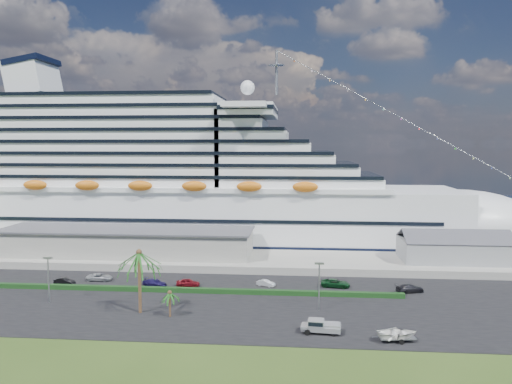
# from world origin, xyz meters

# --- Properties ---
(ground) EXTENTS (420.00, 420.00, 0.00)m
(ground) POSITION_xyz_m (0.00, 0.00, 0.00)
(ground) COLOR #2D4517
(ground) RESTS_ON ground
(asphalt_lot) EXTENTS (140.00, 38.00, 0.12)m
(asphalt_lot) POSITION_xyz_m (0.00, 11.00, 0.06)
(asphalt_lot) COLOR black
(asphalt_lot) RESTS_ON ground
(wharf) EXTENTS (240.00, 20.00, 1.80)m
(wharf) POSITION_xyz_m (0.00, 40.00, 0.90)
(wharf) COLOR gray
(wharf) RESTS_ON ground
(water) EXTENTS (420.00, 160.00, 0.02)m
(water) POSITION_xyz_m (0.00, 130.00, 0.01)
(water) COLOR black
(water) RESTS_ON ground
(cruise_ship) EXTENTS (191.00, 38.00, 54.00)m
(cruise_ship) POSITION_xyz_m (-21.53, 64.00, 16.69)
(cruise_ship) COLOR silver
(cruise_ship) RESTS_ON ground
(terminal_building) EXTENTS (61.00, 15.00, 6.30)m
(terminal_building) POSITION_xyz_m (-25.00, 40.00, 5.01)
(terminal_building) COLOR gray
(terminal_building) RESTS_ON wharf
(port_shed) EXTENTS (24.00, 12.31, 7.37)m
(port_shed) POSITION_xyz_m (52.00, 40.00, 4.40)
(port_shed) COLOR gray
(port_shed) RESTS_ON wharf
(hedge) EXTENTS (88.00, 1.10, 0.90)m
(hedge) POSITION_xyz_m (-8.00, 16.00, 0.57)
(hedge) COLOR black
(hedge) RESTS_ON asphalt_lot
(lamp_post_left) EXTENTS (1.60, 0.35, 8.27)m
(lamp_post_left) POSITION_xyz_m (-28.00, 8.00, 5.34)
(lamp_post_left) COLOR gray
(lamp_post_left) RESTS_ON asphalt_lot
(lamp_post_right) EXTENTS (1.60, 0.35, 8.27)m
(lamp_post_right) POSITION_xyz_m (20.00, 8.00, 5.34)
(lamp_post_right) COLOR gray
(lamp_post_right) RESTS_ON asphalt_lot
(palm_tall) EXTENTS (8.82, 8.82, 11.13)m
(palm_tall) POSITION_xyz_m (-10.00, 4.00, 9.20)
(palm_tall) COLOR #47301E
(palm_tall) RESTS_ON ground
(palm_short) EXTENTS (3.53, 3.53, 4.56)m
(palm_short) POSITION_xyz_m (-4.50, 2.50, 3.67)
(palm_short) COLOR #47301E
(palm_short) RESTS_ON ground
(parked_car_1) EXTENTS (4.46, 2.31, 1.40)m
(parked_car_1) POSITION_xyz_m (-30.50, 19.01, 0.82)
(parked_car_1) COLOR black
(parked_car_1) RESTS_ON asphalt_lot
(parked_car_2) EXTENTS (5.31, 2.58, 1.45)m
(parked_car_2) POSITION_xyz_m (-24.72, 22.62, 0.85)
(parked_car_2) COLOR #9D9FA5
(parked_car_2) RESTS_ON asphalt_lot
(parked_car_3) EXTENTS (5.46, 3.48, 1.47)m
(parked_car_3) POSITION_xyz_m (-12.05, 19.47, 0.86)
(parked_car_3) COLOR #1D164E
(parked_car_3) RESTS_ON asphalt_lot
(parked_car_4) EXTENTS (4.67, 2.00, 1.57)m
(parked_car_4) POSITION_xyz_m (-5.42, 20.01, 0.91)
(parked_car_4) COLOR maroon
(parked_car_4) RESTS_ON asphalt_lot
(parked_car_5) EXTENTS (3.95, 2.68, 1.23)m
(parked_car_5) POSITION_xyz_m (10.01, 21.52, 0.74)
(parked_car_5) COLOR silver
(parked_car_5) RESTS_ON asphalt_lot
(parked_car_6) EXTENTS (5.99, 3.36, 1.58)m
(parked_car_6) POSITION_xyz_m (23.82, 22.06, 0.91)
(parked_car_6) COLOR #0E3919
(parked_car_6) RESTS_ON asphalt_lot
(parked_car_7) EXTENTS (5.88, 3.91, 1.58)m
(parked_car_7) POSITION_xyz_m (37.70, 19.68, 0.91)
(parked_car_7) COLOR black
(parked_car_7) RESTS_ON asphalt_lot
(pickup_truck) EXTENTS (6.09, 2.77, 2.08)m
(pickup_truck) POSITION_xyz_m (19.79, -2.62, 1.26)
(pickup_truck) COLOR black
(pickup_truck) RESTS_ON asphalt_lot
(boat_trailer) EXTENTS (6.66, 4.79, 1.86)m
(boat_trailer) POSITION_xyz_m (30.65, -4.87, 1.35)
(boat_trailer) COLOR gray
(boat_trailer) RESTS_ON asphalt_lot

